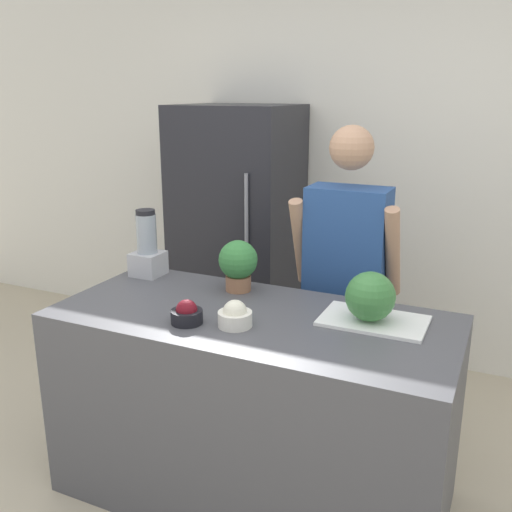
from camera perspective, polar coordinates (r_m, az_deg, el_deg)
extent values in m
cube|color=white|center=(3.91, 10.48, 8.59)|extent=(8.00, 0.06, 2.60)
cube|color=#4C4C51|center=(2.63, -0.37, -14.87)|extent=(1.72, 0.78, 0.89)
cube|color=#232328|center=(3.90, -1.82, 2.22)|extent=(0.76, 0.65, 1.72)
cylinder|color=gray|center=(3.47, -0.96, 3.34)|extent=(0.02, 0.02, 0.60)
cube|color=gray|center=(3.12, 8.55, -10.81)|extent=(0.30, 0.18, 0.79)
cube|color=#284C8C|center=(2.87, 9.11, 1.28)|extent=(0.40, 0.22, 0.56)
sphere|color=tan|center=(2.79, 9.55, 10.64)|extent=(0.21, 0.21, 0.21)
cylinder|color=tan|center=(2.91, 4.45, 1.42)|extent=(0.07, 0.23, 0.47)
cylinder|color=tan|center=(2.79, 13.51, 0.35)|extent=(0.07, 0.23, 0.47)
cube|color=white|center=(2.41, 11.68, -6.34)|extent=(0.43, 0.27, 0.01)
sphere|color=#3D7F3D|center=(2.35, 11.36, -3.99)|extent=(0.20, 0.20, 0.20)
cylinder|color=black|center=(2.36, -6.93, -6.03)|extent=(0.13, 0.13, 0.06)
sphere|color=maroon|center=(2.35, -6.95, -5.40)|extent=(0.09, 0.09, 0.09)
cylinder|color=white|center=(2.31, -2.11, -6.31)|extent=(0.14, 0.14, 0.06)
sphere|color=white|center=(2.30, -2.12, -5.60)|extent=(0.10, 0.10, 0.10)
cube|color=#B7B7BC|center=(2.98, -10.73, -0.77)|extent=(0.15, 0.15, 0.12)
cylinder|color=#99A3AD|center=(2.94, -10.90, 2.21)|extent=(0.10, 0.10, 0.20)
cylinder|color=black|center=(2.91, -11.01, 4.33)|extent=(0.10, 0.10, 0.02)
cylinder|color=#996647|center=(2.71, -1.78, -2.70)|extent=(0.12, 0.12, 0.07)
sphere|color=#387F3D|center=(2.68, -1.80, -0.37)|extent=(0.18, 0.18, 0.18)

